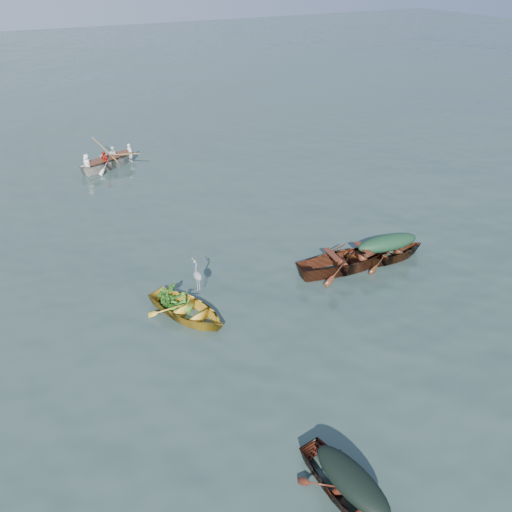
{
  "coord_description": "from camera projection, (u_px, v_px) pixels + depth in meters",
  "views": [
    {
      "loc": [
        -7.07,
        -9.38,
        8.69
      ],
      "look_at": [
        -0.81,
        2.63,
        0.5
      ],
      "focal_mm": 35.0,
      "sensor_mm": 36.0,
      "label": 1
    }
  ],
  "objects": [
    {
      "name": "ground",
      "position": [
        323.0,
        306.0,
        14.42
      ],
      "size": [
        140.0,
        140.0,
        0.0
      ],
      "primitive_type": "plane",
      "color": "#2E413C",
      "rests_on": "ground"
    },
    {
      "name": "yellow_dinghy",
      "position": [
        188.0,
        317.0,
        13.98
      ],
      "size": [
        2.67,
        3.55,
        0.89
      ],
      "primitive_type": "imported",
      "rotation": [
        0.0,
        0.0,
        0.44
      ],
      "color": "yellow",
      "rests_on": "ground"
    },
    {
      "name": "dark_covered_boat",
      "position": [
        349.0,
        498.0,
        9.31
      ],
      "size": [
        1.6,
        3.36,
        0.78
      ],
      "primitive_type": "imported",
      "rotation": [
        0.0,
        0.0,
        0.13
      ],
      "color": "#43190F",
      "rests_on": "ground"
    },
    {
      "name": "green_tarp_boat",
      "position": [
        385.0,
        260.0,
        16.57
      ],
      "size": [
        4.08,
        1.63,
        0.9
      ],
      "primitive_type": "imported",
      "rotation": [
        0.0,
        0.0,
        1.47
      ],
      "color": "#4A2311",
      "rests_on": "ground"
    },
    {
      "name": "open_wooden_boat",
      "position": [
        346.0,
        269.0,
        16.1
      ],
      "size": [
        4.76,
        1.9,
        1.1
      ],
      "primitive_type": "imported",
      "rotation": [
        0.0,
        0.0,
        1.47
      ],
      "color": "#552815",
      "rests_on": "ground"
    },
    {
      "name": "rowed_boat",
      "position": [
        111.0,
        167.0,
        23.8
      ],
      "size": [
        4.31,
        2.73,
        0.98
      ],
      "primitive_type": "imported",
      "rotation": [
        0.0,
        0.0,
        1.96
      ],
      "color": "silver",
      "rests_on": "ground"
    },
    {
      "name": "dark_tarp_cover",
      "position": [
        353.0,
        479.0,
        9.0
      ],
      "size": [
        0.88,
        1.85,
        0.4
      ],
      "primitive_type": "ellipsoid",
      "rotation": [
        0.0,
        0.0,
        0.13
      ],
      "color": "black",
      "rests_on": "dark_covered_boat"
    },
    {
      "name": "green_tarp_cover",
      "position": [
        388.0,
        242.0,
        16.2
      ],
      "size": [
        2.24,
        0.9,
        0.52
      ],
      "primitive_type": "ellipsoid",
      "rotation": [
        0.0,
        0.0,
        1.47
      ],
      "color": "black",
      "rests_on": "green_tarp_boat"
    },
    {
      "name": "thwart_benches",
      "position": [
        347.0,
        254.0,
        15.8
      ],
      "size": [
        2.4,
        1.1,
        0.04
      ],
      "primitive_type": null,
      "rotation": [
        0.0,
        0.0,
        1.47
      ],
      "color": "#421B0F",
      "rests_on": "open_wooden_boat"
    },
    {
      "name": "heron",
      "position": [
        198.0,
        281.0,
        13.92
      ],
      "size": [
        0.42,
        0.48,
        0.92
      ],
      "primitive_type": null,
      "rotation": [
        0.0,
        0.0,
        0.44
      ],
      "color": "gray",
      "rests_on": "yellow_dinghy"
    },
    {
      "name": "dinghy_weeds",
      "position": [
        172.0,
        288.0,
        13.9
      ],
      "size": [
        1.02,
        1.11,
        0.6
      ],
      "primitive_type": "imported",
      "rotation": [
        0.0,
        0.0,
        0.44
      ],
      "color": "#25671B",
      "rests_on": "yellow_dinghy"
    },
    {
      "name": "rowers",
      "position": [
        108.0,
        150.0,
        23.35
      ],
      "size": [
        3.11,
        2.14,
        0.76
      ],
      "primitive_type": "imported",
      "rotation": [
        0.0,
        0.0,
        1.96
      ],
      "color": "silver",
      "rests_on": "rowed_boat"
    },
    {
      "name": "oars",
      "position": [
        109.0,
        157.0,
        23.53
      ],
      "size": [
        1.55,
        2.63,
        0.06
      ],
      "primitive_type": null,
      "rotation": [
        0.0,
        0.0,
        1.96
      ],
      "color": "olive",
      "rests_on": "rowed_boat"
    }
  ]
}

